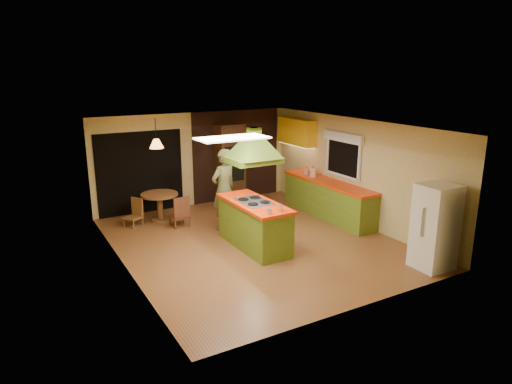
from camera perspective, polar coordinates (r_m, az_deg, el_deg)
ground at (r=9.91m, az=-0.21°, el=-6.21°), size 6.50×6.50×0.00m
room_walls at (r=9.52m, az=-0.22°, el=0.81°), size 5.50×6.50×6.50m
ceiling_plane at (r=9.29m, az=-0.22°, el=8.30°), size 6.50×6.50×0.00m
brick_panel at (r=12.88m, az=-2.44°, el=4.62°), size 2.64×0.03×2.50m
nook_opening at (r=11.94m, az=-14.25°, el=2.33°), size 2.20×0.03×2.10m
right_counter at (r=11.54m, az=8.96°, el=-0.84°), size 0.62×3.05×0.92m
upper_cabinets at (r=12.56m, az=5.11°, el=7.54°), size 0.34×1.40×0.70m
window_right at (r=11.26m, az=10.85°, el=5.51°), size 0.12×1.35×1.06m
fluor_panel at (r=7.73m, az=-2.98°, el=6.75°), size 1.20×0.60×0.03m
kitchen_island at (r=9.47m, az=-0.23°, el=-4.05°), size 0.81×1.97×0.99m
range_hood at (r=9.04m, az=-0.24°, el=6.52°), size 1.00×0.73×0.79m
man at (r=10.45m, az=-4.05°, el=0.32°), size 0.79×0.63×1.88m
refrigerator at (r=9.03m, az=21.48°, el=-4.08°), size 0.68×0.64×1.60m
wall_oven at (r=12.50m, az=-3.31°, el=3.55°), size 0.73×0.61×2.19m
dining_table at (r=11.37m, az=-11.93°, el=-1.18°), size 0.90×0.90×0.68m
chair_left at (r=11.14m, az=-15.15°, el=-2.51°), size 0.49×0.49×0.66m
chair_near at (r=10.88m, az=-9.59°, el=-2.34°), size 0.43×0.43×0.75m
pendant_lamp at (r=11.06m, az=-12.34°, el=5.93°), size 0.39×0.39×0.22m
canister_large at (r=11.82m, az=7.13°, el=2.47°), size 0.18×0.18×0.23m
canister_medium at (r=11.78m, az=7.27°, el=2.33°), size 0.17×0.17×0.19m
canister_small at (r=12.04m, az=6.34°, el=2.57°), size 0.13×0.13×0.16m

